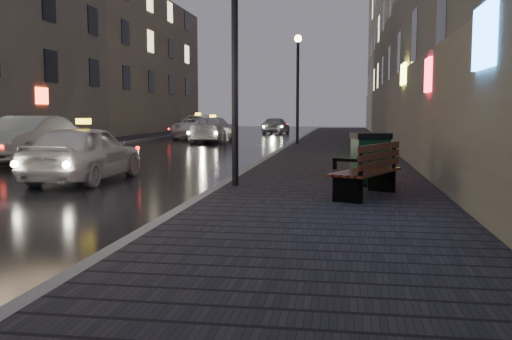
% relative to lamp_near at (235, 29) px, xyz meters
% --- Properties ---
extents(sidewalk, '(4.60, 58.00, 0.15)m').
position_rel_lamp_near_xyz_m(sidewalk, '(2.05, 15.00, -3.41)').
color(sidewalk, black).
rests_on(sidewalk, ground).
extents(curb, '(0.20, 58.00, 0.15)m').
position_rel_lamp_near_xyz_m(curb, '(-0.35, 15.00, -3.41)').
color(curb, slate).
rests_on(curb, ground).
extents(sidewalk_far, '(2.40, 58.00, 0.15)m').
position_rel_lamp_near_xyz_m(sidewalk_far, '(-10.55, 15.00, -3.41)').
color(sidewalk_far, black).
rests_on(sidewalk_far, ground).
extents(curb_far, '(0.20, 58.00, 0.15)m').
position_rel_lamp_near_xyz_m(curb_far, '(-9.25, 15.00, -3.41)').
color(curb_far, slate).
rests_on(curb_far, ground).
extents(building_near, '(1.80, 50.00, 13.00)m').
position_rel_lamp_near_xyz_m(building_near, '(5.25, 19.00, 3.01)').
color(building_near, '#605B54').
rests_on(building_near, ground).
extents(building_far_c, '(6.00, 22.00, 11.00)m').
position_rel_lamp_near_xyz_m(building_far_c, '(-15.35, 33.00, 2.01)').
color(building_far_c, '#6B6051').
rests_on(building_far_c, ground).
extents(lamp_near, '(0.36, 0.36, 5.28)m').
position_rel_lamp_near_xyz_m(lamp_near, '(0.00, 0.00, 0.00)').
color(lamp_near, black).
rests_on(lamp_near, sidewalk).
extents(lamp_far, '(0.36, 0.36, 5.28)m').
position_rel_lamp_near_xyz_m(lamp_far, '(0.00, 16.00, 0.00)').
color(lamp_far, black).
rests_on(lamp_far, sidewalk).
extents(bench, '(1.44, 2.10, 1.02)m').
position_rel_lamp_near_xyz_m(bench, '(2.81, -1.24, -2.83)').
color(bench, black).
rests_on(bench, sidewalk).
extents(trash_bin, '(0.90, 0.90, 1.14)m').
position_rel_lamp_near_xyz_m(trash_bin, '(2.88, 0.52, -2.76)').
color(trash_bin, black).
rests_on(trash_bin, sidewalk).
extents(taxi_near, '(1.70, 4.21, 1.44)m').
position_rel_lamp_near_xyz_m(taxi_near, '(-4.11, 1.36, -2.77)').
color(taxi_near, silver).
rests_on(taxi_near, ground).
extents(car_left_mid, '(1.77, 4.86, 1.59)m').
position_rel_lamp_near_xyz_m(car_left_mid, '(-8.44, 6.03, -2.69)').
color(car_left_mid, '#9EA0A6').
rests_on(car_left_mid, ground).
extents(taxi_mid, '(2.00, 4.88, 1.41)m').
position_rel_lamp_near_xyz_m(taxi_mid, '(-5.05, 19.35, -2.78)').
color(taxi_mid, silver).
rests_on(taxi_mid, ground).
extents(taxi_far, '(2.70, 5.54, 1.52)m').
position_rel_lamp_near_xyz_m(taxi_far, '(-6.97, 23.42, -2.73)').
color(taxi_far, white).
rests_on(taxi_far, ground).
extents(car_far, '(2.01, 4.04, 1.32)m').
position_rel_lamp_near_xyz_m(car_far, '(-2.98, 31.73, -2.83)').
color(car_far, '#9998A0').
rests_on(car_far, ground).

